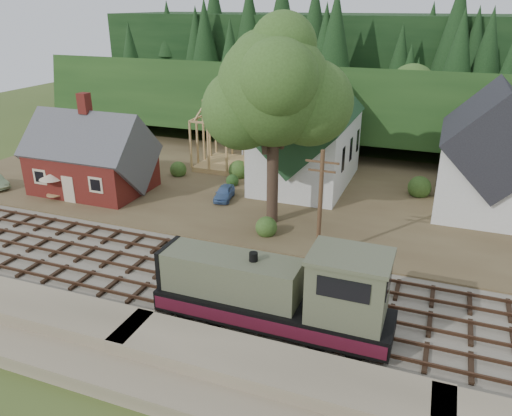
% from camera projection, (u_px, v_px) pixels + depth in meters
% --- Properties ---
extents(ground, '(140.00, 140.00, 0.00)m').
position_uv_depth(ground, '(192.00, 279.00, 32.38)').
color(ground, '#384C1E').
rests_on(ground, ground).
extents(embankment, '(64.00, 5.00, 1.60)m').
position_uv_depth(embankment, '(113.00, 360.00, 25.05)').
color(embankment, '#7F7259').
rests_on(embankment, ground).
extents(railroad_bed, '(64.00, 11.00, 0.16)m').
position_uv_depth(railroad_bed, '(192.00, 278.00, 32.35)').
color(railroad_bed, '#726B5B').
rests_on(railroad_bed, ground).
extents(village_flat, '(64.00, 26.00, 0.30)m').
position_uv_depth(village_flat, '(280.00, 188.00, 47.87)').
color(village_flat, brown).
rests_on(village_flat, ground).
extents(hillside, '(70.00, 28.96, 12.74)m').
position_uv_depth(hillside, '(335.00, 133.00, 68.64)').
color(hillside, '#1E3F19').
rests_on(hillside, ground).
extents(ridge, '(80.00, 20.00, 12.00)m').
position_uv_depth(ridge, '(356.00, 111.00, 82.45)').
color(ridge, black).
rests_on(ridge, ground).
extents(depot, '(10.80, 7.41, 9.00)m').
position_uv_depth(depot, '(92.00, 160.00, 45.95)').
color(depot, '#581B14').
rests_on(depot, village_flat).
extents(church, '(8.40, 15.17, 13.00)m').
position_uv_depth(church, '(307.00, 134.00, 46.74)').
color(church, silver).
rests_on(church, village_flat).
extents(farmhouse, '(8.40, 10.80, 10.60)m').
position_uv_depth(farmhouse, '(492.00, 157.00, 40.98)').
color(farmhouse, silver).
rests_on(farmhouse, village_flat).
extents(timber_frame, '(8.20, 6.20, 6.99)m').
position_uv_depth(timber_frame, '(238.00, 141.00, 52.12)').
color(timber_frame, tan).
rests_on(timber_frame, village_flat).
extents(lattice_tower, '(3.20, 3.20, 12.12)m').
position_uv_depth(lattice_tower, '(258.00, 67.00, 54.72)').
color(lattice_tower, silver).
rests_on(lattice_tower, village_flat).
extents(big_tree, '(10.90, 8.40, 14.70)m').
position_uv_depth(big_tree, '(276.00, 97.00, 36.48)').
color(big_tree, '#38281E').
rests_on(big_tree, village_flat).
extents(telegraph_pole_near, '(2.20, 0.28, 8.00)m').
position_uv_depth(telegraph_pole_near, '(320.00, 205.00, 32.94)').
color(telegraph_pole_near, '#4C331E').
rests_on(telegraph_pole_near, ground).
extents(locomotive, '(12.77, 3.19, 5.09)m').
position_uv_depth(locomotive, '(281.00, 294.00, 26.62)').
color(locomotive, black).
rests_on(locomotive, railroad_bed).
extents(car_blue, '(2.00, 3.67, 1.18)m').
position_uv_depth(car_blue, '(224.00, 193.00, 44.54)').
color(car_blue, '#5074AC').
rests_on(car_blue, village_flat).
extents(patio_set, '(2.18, 2.18, 2.42)m').
position_uv_depth(patio_set, '(52.00, 177.00, 43.94)').
color(patio_set, silver).
rests_on(patio_set, village_flat).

